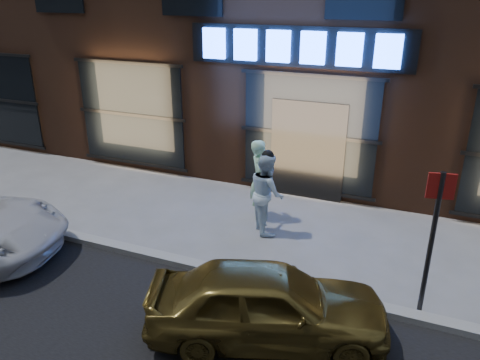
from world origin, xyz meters
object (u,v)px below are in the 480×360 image
object	(u,v)px
man_bowtie	(260,179)
sign_post	(433,233)
gold_sedan	(267,303)
man_cap	(267,193)

from	to	relation	value
man_bowtie	sign_post	size ratio (longest dim) A/B	0.74
man_bowtie	sign_post	distance (m)	4.29
gold_sedan	sign_post	xyz separation A→B (m)	(2.07, 1.40, 0.88)
man_bowtie	man_cap	distance (m)	0.68
man_cap	sign_post	xyz separation A→B (m)	(3.20, -1.75, 0.61)
man_bowtie	man_cap	size ratio (longest dim) A/B	1.04
man_bowtie	gold_sedan	xyz separation A→B (m)	(1.49, -3.72, -0.31)
sign_post	man_bowtie	bearing A→B (deg)	135.41
man_bowtie	gold_sedan	world-z (taller)	man_bowtie
gold_sedan	man_bowtie	bearing A→B (deg)	2.32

